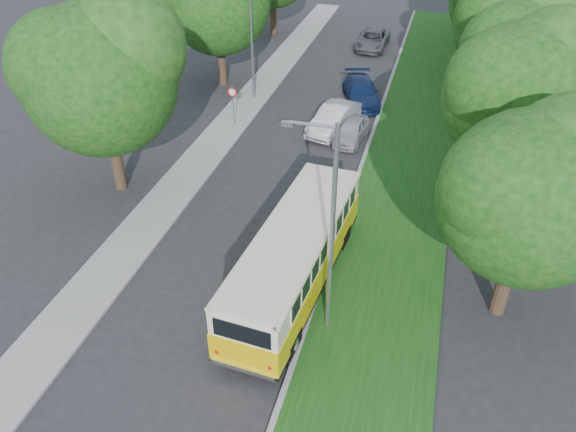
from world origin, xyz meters
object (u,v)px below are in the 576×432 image
(vintage_bus, at_px, (295,259))
(car_blue, at_px, (361,92))
(lamppost_near, at_px, (329,228))
(car_grey, at_px, (373,40))
(car_silver, at_px, (352,130))
(lamppost_far, at_px, (250,37))
(car_white, at_px, (334,119))

(vintage_bus, height_order, car_blue, vintage_bus)
(lamppost_near, xyz_separation_m, vintage_bus, (-1.56, 1.74, -2.93))
(car_grey, bearing_deg, car_silver, -83.90)
(lamppost_far, xyz_separation_m, car_white, (6.00, -3.00, -3.37))
(lamppost_far, distance_m, vintage_bus, 18.50)
(lamppost_near, height_order, car_grey, lamppost_near)
(car_blue, bearing_deg, car_grey, 77.76)
(lamppost_far, height_order, car_blue, lamppost_far)
(car_blue, bearing_deg, car_silver, -103.17)
(lamppost_far, distance_m, car_blue, 7.80)
(lamppost_near, height_order, car_silver, lamppost_near)
(lamppost_far, bearing_deg, car_blue, 12.16)
(lamppost_near, bearing_deg, car_grey, 95.44)
(car_white, height_order, car_grey, car_white)
(lamppost_near, xyz_separation_m, lamppost_far, (-8.91, 18.50, -0.25))
(lamppost_near, distance_m, car_silver, 15.13)
(lamppost_near, distance_m, lamppost_far, 20.53)
(car_grey, bearing_deg, lamppost_near, -82.87)
(car_blue, bearing_deg, vintage_bus, -105.44)
(car_white, relative_size, car_blue, 0.92)
(lamppost_far, relative_size, vintage_bus, 0.78)
(car_grey, bearing_deg, car_blue, -83.59)
(vintage_bus, distance_m, car_silver, 12.85)
(lamppost_far, xyz_separation_m, car_grey, (5.96, 12.39, -3.43))
(car_silver, distance_m, car_grey, 16.37)
(lamppost_near, relative_size, vintage_bus, 0.83)
(lamppost_near, relative_size, car_grey, 1.62)
(lamppost_far, xyz_separation_m, vintage_bus, (7.35, -16.76, -2.68))
(vintage_bus, bearing_deg, car_silver, 95.45)
(car_silver, relative_size, car_grey, 0.73)
(lamppost_far, xyz_separation_m, car_silver, (7.22, -3.94, -3.51))
(vintage_bus, distance_m, car_white, 13.84)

